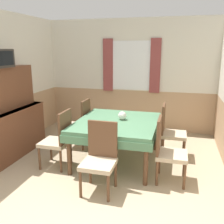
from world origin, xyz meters
The scene contains 10 objects.
wall_back centered at (0.00, 3.94, 1.31)m, with size 4.36×0.09×2.60m.
wall_left centered at (-2.00, 1.96, 1.30)m, with size 0.05×4.32×2.60m.
dining_table centered at (0.18, 2.03, 0.63)m, with size 1.38×1.54×0.73m.
chair_head_near centered at (0.18, 1.08, 0.50)m, with size 0.44×0.44×0.96m.
chair_right_near centered at (1.05, 1.57, 0.50)m, with size 0.44×0.44×0.96m.
chair_right_far centered at (1.05, 2.49, 0.50)m, with size 0.44×0.44×0.96m.
chair_left_near centered at (-0.69, 1.57, 0.50)m, with size 0.44×0.44×0.96m.
chair_left_far centered at (-0.69, 2.49, 0.50)m, with size 0.44×0.44×0.96m.
sideboard centered at (-1.75, 1.74, 0.68)m, with size 0.46×1.61×1.61m.
vase centered at (0.25, 2.12, 0.80)m, with size 0.14×0.14×0.14m.
Camera 1 is at (1.16, -1.92, 1.92)m, focal length 40.00 mm.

